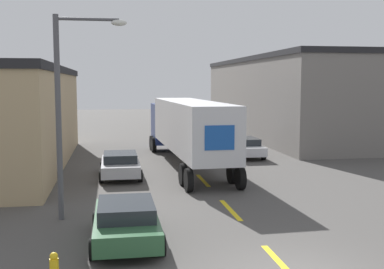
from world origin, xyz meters
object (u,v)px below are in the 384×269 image
parked_car_left_far (120,164)px  parked_car_right_far (244,147)px  parked_car_left_near (126,220)px  street_lamp (67,101)px  fire_hydrant (54,269)px  semi_truck (186,126)px

parked_car_left_far → parked_car_right_far: bearing=34.4°
parked_car_left_near → parked_car_left_far: same height
parked_car_left_near → parked_car_left_far: bearing=90.0°
street_lamp → fire_hydrant: bearing=-89.0°
parked_car_left_near → fire_hydrant: parked_car_left_near is taller
parked_car_right_far → street_lamp: (-10.07, -13.09, 3.55)m
parked_car_left_near → fire_hydrant: (-1.81, -2.86, -0.29)m
semi_truck → parked_car_left_far: (-3.92, -3.06, -1.68)m
semi_truck → fire_hydrant: (-5.73, -16.37, -1.97)m
street_lamp → fire_hydrant: street_lamp is taller
street_lamp → fire_hydrant: (0.10, -5.80, -3.84)m
semi_truck → parked_car_left_near: 14.16m
semi_truck → parked_car_left_near: (-3.92, -13.50, -1.68)m
parked_car_left_far → fire_hydrant: size_ratio=5.41×
semi_truck → parked_car_left_far: 5.25m
parked_car_right_far → fire_hydrant: bearing=-117.8°
parked_car_left_near → parked_car_left_far: (0.00, 10.44, 0.00)m
parked_car_left_near → parked_car_right_far: bearing=63.0°
parked_car_left_far → parked_car_left_near: bearing=-90.0°
parked_car_right_far → parked_car_left_far: (-8.16, -5.59, 0.00)m
parked_car_left_near → street_lamp: bearing=123.0°
parked_car_left_far → street_lamp: (-1.91, -7.50, 3.55)m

